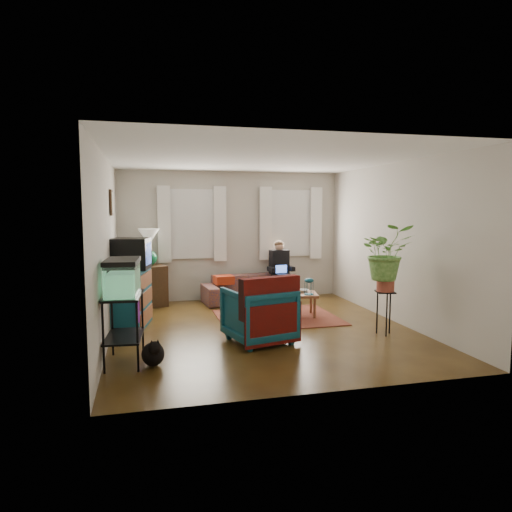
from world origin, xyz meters
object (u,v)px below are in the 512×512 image
object	(u,v)px
aquarium_stand	(124,329)
dresser	(129,299)
sofa	(250,284)
side_table	(150,286)
armchair	(259,312)
coffee_table	(288,305)
plant_stand	(385,313)

from	to	relation	value
aquarium_stand	dresser	bearing A→B (deg)	94.48
sofa	aquarium_stand	size ratio (longest dim) A/B	2.21
side_table	armchair	size ratio (longest dim) A/B	0.91
armchair	coffee_table	world-z (taller)	armchair
dresser	coffee_table	bearing A→B (deg)	14.14
aquarium_stand	plant_stand	bearing A→B (deg)	10.77
sofa	armchair	world-z (taller)	armchair
coffee_table	plant_stand	world-z (taller)	plant_stand
sofa	coffee_table	xyz separation A→B (m)	(0.37, -1.33, -0.16)
sofa	dresser	world-z (taller)	dresser
armchair	coffee_table	xyz separation A→B (m)	(0.86, 1.33, -0.22)
armchair	dresser	bearing A→B (deg)	-48.83
dresser	armchair	bearing A→B (deg)	-22.59
aquarium_stand	plant_stand	world-z (taller)	aquarium_stand
side_table	plant_stand	size ratio (longest dim) A/B	1.20
aquarium_stand	armchair	xyz separation A→B (m)	(1.79, 0.49, 0.01)
dresser	armchair	size ratio (longest dim) A/B	1.19
plant_stand	sofa	bearing A→B (deg)	116.96
sofa	side_table	bearing A→B (deg)	170.76
sofa	aquarium_stand	world-z (taller)	aquarium_stand
coffee_table	dresser	bearing A→B (deg)	-165.70
dresser	plant_stand	world-z (taller)	dresser
aquarium_stand	plant_stand	xyz separation A→B (m)	(3.68, 0.38, -0.09)
armchair	aquarium_stand	bearing A→B (deg)	0.77
sofa	armchair	size ratio (longest dim) A/B	2.16
aquarium_stand	armchair	bearing A→B (deg)	19.96
armchair	plant_stand	xyz separation A→B (m)	(1.89, -0.10, -0.10)
armchair	sofa	bearing A→B (deg)	-114.78
aquarium_stand	coffee_table	distance (m)	3.22
dresser	aquarium_stand	distance (m)	1.71
dresser	armchair	distance (m)	2.16
dresser	coffee_table	xyz separation A→B (m)	(2.64, 0.10, -0.25)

